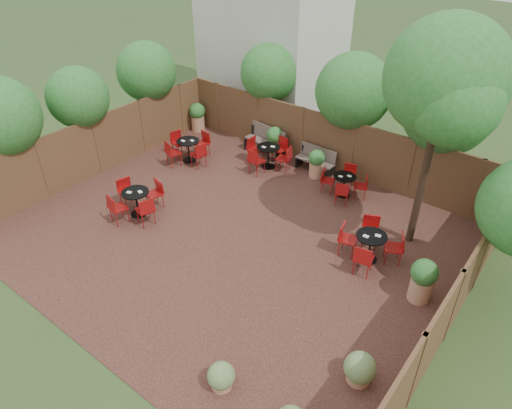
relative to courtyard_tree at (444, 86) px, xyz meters
The scene contains 13 objects.
ground 6.69m from the courtyard_tree, 144.46° to the right, with size 80.00×80.00×0.00m, color #354F23.
courtyard_paving 6.68m from the courtyard_tree, 144.46° to the right, with size 12.00×10.00×0.02m, color #361A16.
fence_back 5.74m from the courtyard_tree, 152.20° to the left, with size 12.00×0.08×2.00m, color #54341F.
fence_left 11.00m from the courtyard_tree, 163.99° to the right, with size 0.08×10.00×2.00m, color #54341F.
fence_right 4.94m from the courtyard_tree, 55.56° to the right, with size 0.08×10.00×2.00m, color #54341F.
neighbour_building 9.96m from the courtyard_tree, 149.00° to the left, with size 5.00×4.00×8.00m, color beige.
overhang_foliage 5.42m from the courtyard_tree, behind, with size 15.58×10.83×2.68m.
courtyard_tree is the anchor object (origin of this frame).
park_bench_left 7.67m from the courtyard_tree, 164.50° to the left, with size 1.66×0.70×1.00m.
park_bench_right 6.05m from the courtyard_tree, 157.27° to the left, with size 1.41×0.49×0.86m.
bistro_tables 6.42m from the courtyard_tree, 169.74° to the right, with size 9.31×6.41×0.92m.
planters 6.03m from the courtyard_tree, behind, with size 11.39×4.48×1.16m.
low_shrubs 7.33m from the courtyard_tree, 86.90° to the right, with size 2.67×2.42×0.70m.
Camera 1 is at (7.01, -7.98, 8.24)m, focal length 33.01 mm.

